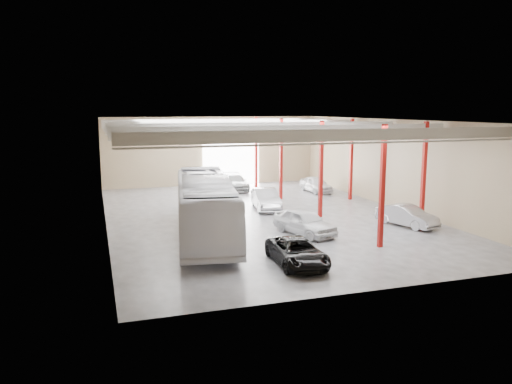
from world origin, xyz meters
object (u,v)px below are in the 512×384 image
black_sedan (297,252)px  car_right_near (407,216)px  car_right_far (316,184)px  car_row_a (305,222)px  car_row_c (235,182)px  car_row_b (266,199)px  coach_bus (205,206)px

black_sedan → car_right_near: 11.68m
car_right_near → car_right_far: 14.56m
car_row_a → car_row_c: bearing=71.6°
car_row_b → car_row_a: bearing=-83.4°
car_right_far → car_right_near: bearing=-92.8°
coach_bus → car_row_b: 9.45m
car_right_near → black_sedan: bearing=-169.4°
car_row_b → car_right_near: bearing=-40.6°
car_row_a → coach_bus: bearing=150.9°
coach_bus → car_right_far: bearing=53.3°
car_row_b → car_row_c: car_row_b is taller
car_row_b → black_sedan: bearing=-94.2°
coach_bus → black_sedan: size_ratio=2.85×
car_right_far → car_row_c: bearing=150.5°
coach_bus → car_right_near: size_ratio=3.18×
coach_bus → car_right_far: (13.53, 13.18, -1.18)m
car_row_a → car_right_near: bearing=-17.6°
black_sedan → car_right_far: 22.54m
car_row_b → car_right_far: bearing=49.5°
black_sedan → car_row_c: (3.30, 23.57, 0.08)m
coach_bus → car_row_b: coach_bus is taller
car_row_a → car_row_c: 18.01m
car_row_b → car_right_near: size_ratio=1.13×
car_row_a → car_row_b: (0.27, 8.22, 0.01)m
car_row_c → car_right_near: bearing=-64.8°
car_row_a → car_row_b: 8.22m
coach_bus → car_row_c: (6.53, 16.70, -1.16)m
car_row_b → car_right_far: size_ratio=1.14×
car_row_a → car_right_far: size_ratio=1.09×
black_sedan → car_row_c: size_ratio=0.93×
coach_bus → car_right_near: (13.53, -1.38, -1.20)m
black_sedan → car_right_far: car_right_far is taller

